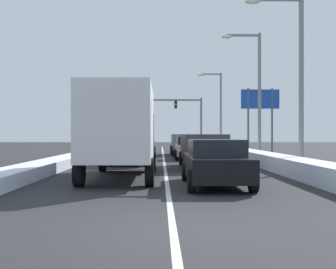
{
  "coord_description": "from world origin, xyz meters",
  "views": [
    {
      "loc": [
        -0.22,
        -7.24,
        1.69
      ],
      "look_at": [
        0.6,
        37.75,
        1.63
      ],
      "focal_mm": 44.3,
      "sensor_mm": 36.0,
      "label": 1
    }
  ],
  "objects_px": {
    "street_lamp_right_mid": "(254,84)",
    "roadside_sign_right": "(260,106)",
    "sedan_tan_center_lane_fourth": "(142,144)",
    "suv_charcoal_right_lane_second": "(202,147)",
    "traffic_light_gantry": "(172,110)",
    "street_lamp_right_far": "(218,104)",
    "sedan_black_right_lane_nearest": "(215,162)",
    "suv_red_center_lane_second": "(130,146)",
    "suv_green_center_lane_third": "(140,143)",
    "sedan_silver_right_lane_third": "(189,148)",
    "suv_gray_right_lane_fourth": "(184,142)",
    "box_truck_center_lane_nearest": "(121,128)",
    "street_lamp_right_near": "(293,66)"
  },
  "relations": [
    {
      "from": "street_lamp_right_mid",
      "to": "roadside_sign_right",
      "type": "height_order",
      "value": "street_lamp_right_mid"
    },
    {
      "from": "sedan_tan_center_lane_fourth",
      "to": "roadside_sign_right",
      "type": "bearing_deg",
      "value": -13.05
    },
    {
      "from": "suv_charcoal_right_lane_second",
      "to": "street_lamp_right_mid",
      "type": "bearing_deg",
      "value": 58.87
    },
    {
      "from": "traffic_light_gantry",
      "to": "street_lamp_right_far",
      "type": "bearing_deg",
      "value": -53.96
    },
    {
      "from": "sedan_black_right_lane_nearest",
      "to": "traffic_light_gantry",
      "type": "bearing_deg",
      "value": 90.56
    },
    {
      "from": "suv_red_center_lane_second",
      "to": "street_lamp_right_far",
      "type": "distance_m",
      "value": 23.77
    },
    {
      "from": "suv_red_center_lane_second",
      "to": "suv_green_center_lane_third",
      "type": "height_order",
      "value": "same"
    },
    {
      "from": "sedan_silver_right_lane_third",
      "to": "suv_charcoal_right_lane_second",
      "type": "bearing_deg",
      "value": -88.77
    },
    {
      "from": "suv_gray_right_lane_fourth",
      "to": "street_lamp_right_far",
      "type": "xyz_separation_m",
      "value": [
        4.36,
        11.74,
        3.99
      ]
    },
    {
      "from": "box_truck_center_lane_nearest",
      "to": "traffic_light_gantry",
      "type": "bearing_deg",
      "value": 85.47
    },
    {
      "from": "box_truck_center_lane_nearest",
      "to": "suv_green_center_lane_third",
      "type": "bearing_deg",
      "value": 89.95
    },
    {
      "from": "sedan_silver_right_lane_third",
      "to": "suv_gray_right_lane_fourth",
      "type": "bearing_deg",
      "value": 90.27
    },
    {
      "from": "suv_red_center_lane_second",
      "to": "street_lamp_right_near",
      "type": "bearing_deg",
      "value": -32.06
    },
    {
      "from": "roadside_sign_right",
      "to": "suv_red_center_lane_second",
      "type": "bearing_deg",
      "value": -131.95
    },
    {
      "from": "box_truck_center_lane_nearest",
      "to": "sedan_tan_center_lane_fourth",
      "type": "relative_size",
      "value": 1.6
    },
    {
      "from": "sedan_silver_right_lane_third",
      "to": "sedan_tan_center_lane_fourth",
      "type": "bearing_deg",
      "value": 111.23
    },
    {
      "from": "box_truck_center_lane_nearest",
      "to": "traffic_light_gantry",
      "type": "height_order",
      "value": "traffic_light_gantry"
    },
    {
      "from": "sedan_black_right_lane_nearest",
      "to": "street_lamp_right_mid",
      "type": "height_order",
      "value": "street_lamp_right_mid"
    },
    {
      "from": "suv_green_center_lane_third",
      "to": "traffic_light_gantry",
      "type": "xyz_separation_m",
      "value": [
        2.86,
        22.05,
        3.71
      ]
    },
    {
      "from": "suv_charcoal_right_lane_second",
      "to": "suv_green_center_lane_third",
      "type": "distance_m",
      "value": 10.03
    },
    {
      "from": "box_truck_center_lane_nearest",
      "to": "roadside_sign_right",
      "type": "xyz_separation_m",
      "value": [
        9.8,
        18.7,
        2.12
      ]
    },
    {
      "from": "street_lamp_right_mid",
      "to": "roadside_sign_right",
      "type": "distance_m",
      "value": 7.39
    },
    {
      "from": "sedan_black_right_lane_nearest",
      "to": "sedan_tan_center_lane_fourth",
      "type": "height_order",
      "value": "same"
    },
    {
      "from": "sedan_silver_right_lane_third",
      "to": "sedan_tan_center_lane_fourth",
      "type": "xyz_separation_m",
      "value": [
        -3.54,
        9.12,
        0.0
      ]
    },
    {
      "from": "sedan_silver_right_lane_third",
      "to": "suv_green_center_lane_third",
      "type": "distance_m",
      "value": 4.12
    },
    {
      "from": "suv_red_center_lane_second",
      "to": "suv_green_center_lane_third",
      "type": "xyz_separation_m",
      "value": [
        0.25,
        6.67,
        0.0
      ]
    },
    {
      "from": "box_truck_center_lane_nearest",
      "to": "roadside_sign_right",
      "type": "relative_size",
      "value": 1.31
    },
    {
      "from": "traffic_light_gantry",
      "to": "street_lamp_right_mid",
      "type": "height_order",
      "value": "street_lamp_right_mid"
    },
    {
      "from": "box_truck_center_lane_nearest",
      "to": "street_lamp_right_far",
      "type": "relative_size",
      "value": 0.86
    },
    {
      "from": "sedan_silver_right_lane_third",
      "to": "traffic_light_gantry",
      "type": "bearing_deg",
      "value": 91.26
    },
    {
      "from": "box_truck_center_lane_nearest",
      "to": "suv_gray_right_lane_fourth",
      "type": "bearing_deg",
      "value": 79.26
    },
    {
      "from": "street_lamp_right_mid",
      "to": "suv_charcoal_right_lane_second",
      "type": "bearing_deg",
      "value": -121.13
    },
    {
      "from": "sedan_silver_right_lane_third",
      "to": "street_lamp_right_near",
      "type": "distance_m",
      "value": 10.73
    },
    {
      "from": "suv_red_center_lane_second",
      "to": "roadside_sign_right",
      "type": "height_order",
      "value": "roadside_sign_right"
    },
    {
      "from": "sedan_tan_center_lane_fourth",
      "to": "traffic_light_gantry",
      "type": "height_order",
      "value": "traffic_light_gantry"
    },
    {
      "from": "street_lamp_right_mid",
      "to": "street_lamp_right_far",
      "type": "height_order",
      "value": "street_lamp_right_far"
    },
    {
      "from": "suv_red_center_lane_second",
      "to": "suv_green_center_lane_third",
      "type": "relative_size",
      "value": 1.0
    },
    {
      "from": "suv_gray_right_lane_fourth",
      "to": "roadside_sign_right",
      "type": "bearing_deg",
      "value": 7.82
    },
    {
      "from": "box_truck_center_lane_nearest",
      "to": "street_lamp_right_near",
      "type": "height_order",
      "value": "street_lamp_right_near"
    },
    {
      "from": "sedan_silver_right_lane_third",
      "to": "street_lamp_right_far",
      "type": "relative_size",
      "value": 0.54
    },
    {
      "from": "box_truck_center_lane_nearest",
      "to": "street_lamp_right_mid",
      "type": "distance_m",
      "value": 14.33
    },
    {
      "from": "street_lamp_right_far",
      "to": "suv_red_center_lane_second",
      "type": "bearing_deg",
      "value": -109.92
    },
    {
      "from": "sedan_black_right_lane_nearest",
      "to": "street_lamp_right_far",
      "type": "bearing_deg",
      "value": 81.98
    },
    {
      "from": "street_lamp_right_mid",
      "to": "street_lamp_right_far",
      "type": "relative_size",
      "value": 1.0
    },
    {
      "from": "sedan_black_right_lane_nearest",
      "to": "traffic_light_gantry",
      "type": "distance_m",
      "value": 38.79
    },
    {
      "from": "traffic_light_gantry",
      "to": "roadside_sign_right",
      "type": "height_order",
      "value": "traffic_light_gantry"
    },
    {
      "from": "suv_green_center_lane_third",
      "to": "suv_red_center_lane_second",
      "type": "bearing_deg",
      "value": -92.17
    },
    {
      "from": "suv_red_center_lane_second",
      "to": "suv_green_center_lane_third",
      "type": "bearing_deg",
      "value": 87.83
    },
    {
      "from": "suv_gray_right_lane_fourth",
      "to": "street_lamp_right_far",
      "type": "relative_size",
      "value": 0.58
    },
    {
      "from": "box_truck_center_lane_nearest",
      "to": "suv_red_center_lane_second",
      "type": "distance_m",
      "value": 7.59
    }
  ]
}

